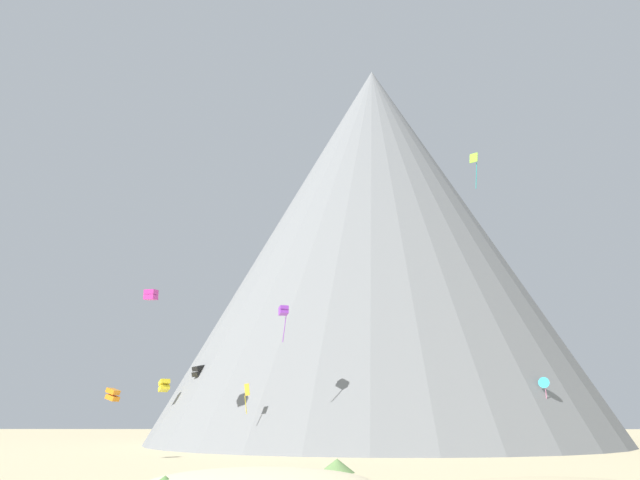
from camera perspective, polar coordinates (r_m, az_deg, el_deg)
The scene contains 14 objects.
bush_far_left at distance 41.21m, azimuth -9.32°, elevation -20.86°, with size 2.45×2.45×0.62m, color #568442.
bush_ridge_crest at distance 48.31m, azimuth 1.59°, elevation -20.10°, with size 2.64×2.64×0.98m, color #668C4C.
rock_massif at distance 105.63m, azimuth 5.20°, elevation -0.50°, with size 78.39×78.39×65.66m.
kite_lime_high at distance 77.59m, azimuth 14.06°, elevation 7.01°, with size 0.94×0.79×4.67m.
kite_cyan_low at distance 77.63m, azimuth 20.00°, elevation -12.41°, with size 1.32×0.94×5.76m.
kite_yellow_low at distance 88.27m, azimuth -14.19°, elevation -12.89°, with size 1.80×1.84×1.73m.
kite_rainbow_low at distance 83.52m, azimuth -9.14°, elevation -13.35°, with size 0.67×0.76×2.90m.
kite_violet_mid at distance 66.03m, azimuth -3.39°, elevation -6.56°, with size 1.18×1.21×3.82m.
kite_black_low at distance 86.77m, azimuth -11.14°, elevation -11.80°, with size 1.98×1.98×5.07m.
kite_magenta_mid at distance 70.41m, azimuth -15.35°, elevation -4.90°, with size 1.41×1.45×1.20m.
kite_orange_low at distance 65.79m, azimuth -18.60°, elevation -13.38°, with size 1.38×1.33×1.35m.
kite_red_mid at distance 90.57m, azimuth -7.66°, elevation -8.94°, with size 0.74×1.11×5.43m.
kite_gold_low at distance 70.74m, azimuth -6.78°, elevation -13.86°, with size 0.70×0.22×3.29m.
kite_indigo_mid at distance 81.69m, azimuth 11.91°, elevation -7.74°, with size 1.77×1.76×3.27m.
Camera 1 is at (2.12, -30.00, 3.87)m, focal length 34.65 mm.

